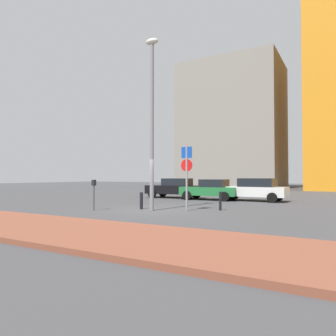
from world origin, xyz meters
TOP-DOWN VIEW (x-y plane):
  - ground_plane at (0.00, 0.00)m, footprint 120.00×120.00m
  - sidewalk_brick at (0.00, -6.42)m, footprint 40.00×3.65m
  - parked_car_black at (-3.08, 8.13)m, footprint 4.27×2.23m
  - parked_car_green at (0.09, 7.64)m, footprint 4.06×2.01m
  - parked_car_white at (2.97, 8.14)m, footprint 4.59×2.10m
  - parking_sign_post at (1.64, 0.61)m, footprint 0.60×0.10m
  - parking_meter at (-2.38, -1.52)m, footprint 0.18×0.14m
  - street_lamp at (0.13, -0.18)m, footprint 0.70×0.36m
  - traffic_bollard_near at (-0.69, 0.13)m, footprint 0.17×0.17m
  - traffic_bollard_mid at (3.01, 1.55)m, footprint 0.13×0.13m
  - building_under_construction at (-6.07, 31.94)m, footprint 13.95×10.81m

SIDE VIEW (x-z plane):
  - ground_plane at x=0.00m, z-range 0.00..0.00m
  - sidewalk_brick at x=0.00m, z-range 0.00..0.14m
  - traffic_bollard_near at x=-0.69m, z-range 0.00..0.85m
  - traffic_bollard_mid at x=3.01m, z-range 0.00..0.92m
  - parked_car_green at x=0.09m, z-range 0.02..1.46m
  - parked_car_black at x=-3.08m, z-range 0.02..1.52m
  - parked_car_white at x=2.97m, z-range 0.03..1.56m
  - parking_meter at x=-2.38m, z-range 0.22..1.71m
  - parking_sign_post at x=1.64m, z-range 0.41..3.54m
  - street_lamp at x=0.13m, z-range 0.65..9.12m
  - building_under_construction at x=-6.07m, z-range 0.00..18.11m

